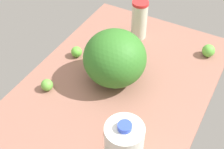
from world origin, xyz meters
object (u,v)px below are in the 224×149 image
Objects in this scene: tumbler_cup at (139,20)px; lime_near_front at (47,85)px; milk_jug at (124,149)px; lime_beside_bowl at (77,52)px; orange_far_back at (127,128)px; watermelon at (115,58)px; lime_loose at (208,51)px.

tumbler_cup reaches higher than lime_near_front.
milk_jug is 62.57cm from lime_beside_bowl.
tumbler_cup is at bearing 21.20° from orange_far_back.
watermelon reaches higher than lime_loose.
lime_loose is at bearing -86.72° from tumbler_cup.
tumbler_cup is at bearing -33.81° from lime_beside_bowl.
watermelon is at bearing -48.59° from lime_near_front.
lime_loose is at bearing -44.39° from lime_near_front.
lime_beside_bowl is 62.42cm from lime_loose.
tumbler_cup reaches higher than orange_far_back.
lime_near_front is at bearing 135.61° from lime_loose.
lime_loose is 60.54cm from orange_far_back.
tumbler_cup is at bearing 7.14° from watermelon.
milk_jug is 48.94cm from lime_near_front.
watermelon is 25.40cm from lime_beside_bowl.
orange_far_back is at bearing -158.80° from tumbler_cup.
lime_near_front and lime_beside_bowl have the same top height.
milk_jug is at bearing -110.88° from lime_near_front.
lime_beside_bowl is (24.25, 1.08, 0.03)cm from lime_near_front.
tumbler_cup is 3.34× the size of lime_loose.
lime_beside_bowl is at bearing 146.19° from tumbler_cup.
orange_far_back is (-28.66, -41.06, 1.26)cm from lime_beside_bowl.
lime_beside_bowl is (4.82, 23.11, -9.38)cm from watermelon.
milk_jug and watermelon have the same top height.
tumbler_cup is 56.03cm from lime_near_front.
lime_beside_bowl is at bearing 78.22° from watermelon.
watermelon is 5.19× the size of lime_near_front.
orange_far_back is (-23.84, -17.94, -8.12)cm from watermelon.
milk_jug is at bearing -131.95° from lime_beside_bowl.
lime_loose reaches higher than lime_near_front.
milk_jug is 3.97× the size of lime_loose.
lime_near_front is at bearing 131.41° from watermelon.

